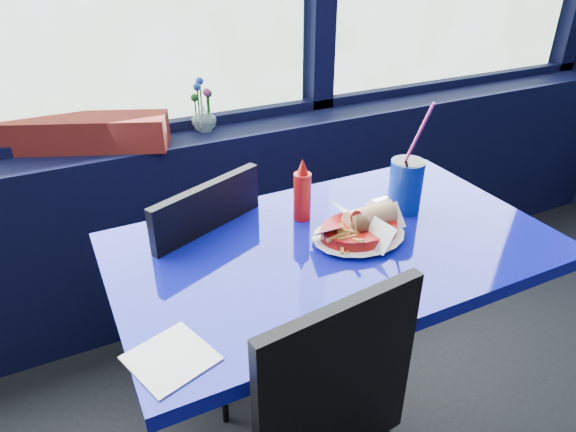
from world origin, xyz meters
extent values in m
cube|color=black|center=(0.00, 2.87, 0.40)|extent=(5.00, 0.26, 0.80)
cube|color=black|center=(0.00, 2.95, 0.81)|extent=(4.80, 0.08, 0.06)
cylinder|color=black|center=(0.30, 2.00, 0.01)|extent=(0.44, 0.44, 0.03)
cylinder|color=black|center=(0.30, 2.00, 0.34)|extent=(0.12, 0.12, 0.68)
cube|color=#0C0F8A|center=(0.30, 2.00, 0.73)|extent=(1.20, 0.70, 0.04)
cube|color=black|center=(0.08, 1.61, 0.68)|extent=(0.39, 0.07, 0.45)
cube|color=black|center=(0.09, 2.40, 0.43)|extent=(0.53, 0.53, 0.04)
cube|color=black|center=(0.01, 2.22, 0.67)|extent=(0.36, 0.18, 0.44)
cylinder|color=black|center=(0.18, 2.63, 0.21)|extent=(0.02, 0.02, 0.41)
cylinder|color=black|center=(0.31, 2.31, 0.21)|extent=(0.02, 0.02, 0.41)
cylinder|color=black|center=(-0.14, 2.49, 0.21)|extent=(0.02, 0.02, 0.41)
cylinder|color=black|center=(0.00, 2.17, 0.21)|extent=(0.02, 0.02, 0.41)
cube|color=maroon|center=(-0.23, 2.89, 0.86)|extent=(0.60, 0.36, 0.12)
imported|color=silver|center=(0.22, 2.88, 0.85)|extent=(0.11, 0.12, 0.10)
cylinder|color=#1E5919|center=(0.20, 2.88, 0.88)|extent=(0.01, 0.01, 0.16)
sphere|color=blue|center=(0.20, 2.88, 0.98)|extent=(0.03, 0.03, 0.03)
cylinder|color=#1E5919|center=(0.24, 2.87, 0.87)|extent=(0.01, 0.01, 0.14)
sphere|color=#D73F88|center=(0.24, 2.87, 0.95)|extent=(0.03, 0.03, 0.03)
cylinder|color=#1E5919|center=(0.22, 2.89, 0.89)|extent=(0.01, 0.01, 0.18)
sphere|color=blue|center=(0.22, 2.89, 0.99)|extent=(0.03, 0.03, 0.03)
cylinder|color=#1E5919|center=(0.19, 2.89, 0.86)|extent=(0.01, 0.01, 0.12)
sphere|color=#1E5919|center=(0.19, 2.89, 0.93)|extent=(0.03, 0.03, 0.03)
cylinder|color=#1E5919|center=(0.25, 2.88, 0.86)|extent=(0.01, 0.01, 0.13)
sphere|color=#1E5919|center=(0.25, 2.88, 0.94)|extent=(0.03, 0.03, 0.03)
cylinder|color=#AA100B|center=(0.37, 1.99, 0.77)|extent=(0.29, 0.29, 0.04)
cylinder|color=white|center=(0.37, 1.99, 0.76)|extent=(0.28, 0.28, 0.00)
cylinder|color=white|center=(0.46, 2.02, 0.80)|extent=(0.06, 0.08, 0.07)
sphere|color=brown|center=(0.36, 1.98, 0.80)|extent=(0.05, 0.05, 0.05)
cylinder|color=#AE1412|center=(0.35, 1.98, 0.82)|extent=(0.04, 0.04, 0.01)
cylinder|color=#AA100B|center=(0.28, 2.16, 0.82)|extent=(0.05, 0.05, 0.14)
cone|color=#AA100B|center=(0.28, 2.16, 0.92)|extent=(0.03, 0.03, 0.05)
cylinder|color=navy|center=(0.58, 2.07, 0.83)|extent=(0.10, 0.10, 0.16)
cylinder|color=black|center=(0.58, 2.07, 0.91)|extent=(0.09, 0.09, 0.01)
cylinder|color=#FB3495|center=(0.59, 2.07, 0.98)|extent=(0.07, 0.06, 0.22)
cube|color=white|center=(-0.22, 1.77, 0.75)|extent=(0.19, 0.19, 0.00)
camera|label=1|loc=(-0.34, 0.99, 1.51)|focal=32.00mm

